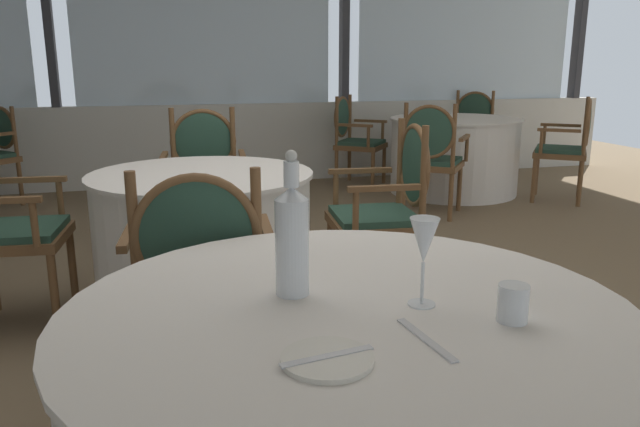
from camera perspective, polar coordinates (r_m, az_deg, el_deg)
name	(u,v)px	position (r m, az deg, el deg)	size (l,w,h in m)	color
ground_plane	(285,320)	(3.21, -3.23, -9.80)	(13.11, 13.11, 0.00)	#756047
window_wall_far	(208,77)	(6.69, -10.39, 12.39)	(9.59, 0.14, 2.85)	beige
side_plate	(327,359)	(1.18, 0.68, -13.35)	(0.18, 0.18, 0.01)	silver
butter_knife	(327,356)	(1.18, 0.68, -13.12)	(0.19, 0.02, 0.00)	silver
dinner_fork	(426,339)	(1.28, 9.79, -11.43)	(0.21, 0.02, 0.00)	silver
water_bottle	(292,238)	(1.45, -2.61, -2.25)	(0.08, 0.08, 0.35)	white
wine_glass	(424,243)	(1.40, 9.63, -2.74)	(0.07, 0.07, 0.21)	white
water_tumbler	(513,303)	(1.40, 17.47, -7.94)	(0.07, 0.07, 0.08)	white
background_table_0	(454,156)	(6.33, 12.33, 5.28)	(1.29, 1.29, 0.75)	white
dining_chair_0_0	(431,151)	(5.26, 10.30, 5.69)	(0.66, 0.65, 0.96)	brown
dining_chair_0_1	(571,141)	(6.21, 22.27, 6.23)	(0.65, 0.66, 0.97)	brown
dining_chair_0_2	(472,127)	(7.36, 13.94, 7.82)	(0.66, 0.65, 0.97)	brown
dining_chair_0_3	(353,134)	(6.58, 3.10, 7.39)	(0.65, 0.66, 0.94)	brown
background_table_3	(204,243)	(3.25, -10.68, -2.75)	(1.13, 1.13, 0.75)	white
dining_chair_3_1	(200,273)	(2.24, -11.11, -5.48)	(0.57, 0.51, 0.95)	brown
dining_chair_3_2	(391,199)	(3.33, 6.59, 1.37)	(0.51, 0.57, 0.98)	brown
dining_chair_3_3	(204,171)	(4.17, -10.69, 3.91)	(0.57, 0.51, 0.99)	brown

